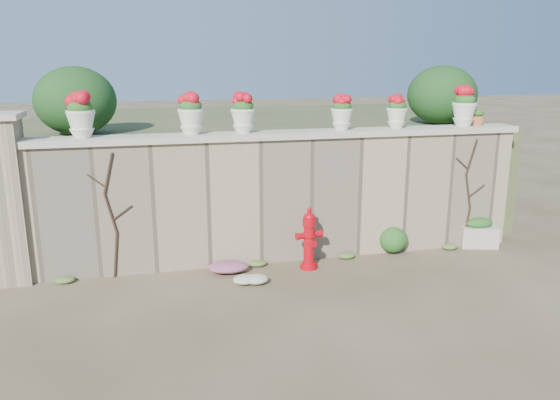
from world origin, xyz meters
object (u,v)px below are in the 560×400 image
object	(u,v)px
urn_pot_0	(81,116)
terracotta_pot	(478,118)
fire_hydrant	(309,238)
planter_box	(478,233)

from	to	relation	value
urn_pot_0	terracotta_pot	xyz separation A→B (m)	(6.43, 0.00, -0.19)
fire_hydrant	urn_pot_0	xyz separation A→B (m)	(-3.27, 0.56, 1.92)
fire_hydrant	terracotta_pot	size ratio (longest dim) A/B	3.66
fire_hydrant	planter_box	world-z (taller)	fire_hydrant
fire_hydrant	terracotta_pot	distance (m)	3.64
fire_hydrant	terracotta_pot	xyz separation A→B (m)	(3.15, 0.56, 1.73)
planter_box	urn_pot_0	distance (m)	6.84
planter_box	terracotta_pot	size ratio (longest dim) A/B	2.62
terracotta_pot	fire_hydrant	bearing A→B (deg)	-169.91
planter_box	terracotta_pot	xyz separation A→B (m)	(-0.05, 0.25, 1.98)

